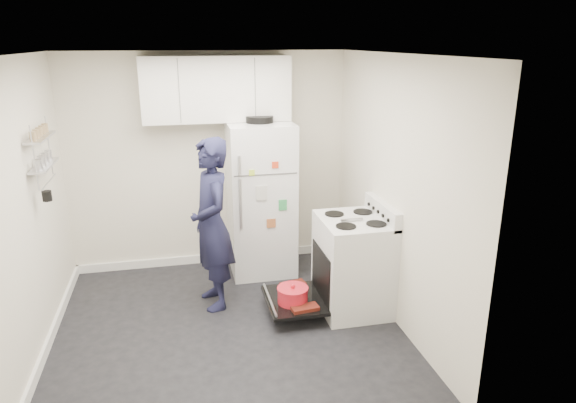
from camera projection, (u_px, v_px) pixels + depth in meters
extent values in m
cube|color=black|center=(228.00, 329.00, 4.85)|extent=(3.20, 3.20, 0.01)
cube|color=white|center=(217.00, 54.00, 4.09)|extent=(3.20, 3.20, 0.01)
cube|color=beige|center=(210.00, 162.00, 5.96)|extent=(3.20, 0.01, 2.50)
cube|color=beige|center=(250.00, 285.00, 2.98)|extent=(3.20, 0.01, 2.50)
cube|color=beige|center=(25.00, 216.00, 4.14)|extent=(0.01, 3.20, 2.50)
cube|color=beige|center=(394.00, 192.00, 4.80)|extent=(0.01, 3.20, 2.50)
cube|color=white|center=(48.00, 345.00, 4.50)|extent=(0.03, 3.20, 0.10)
cube|color=white|center=(214.00, 258.00, 6.31)|extent=(3.20, 0.03, 0.10)
cube|color=silver|center=(353.00, 266.00, 5.11)|extent=(0.65, 0.76, 0.92)
cube|color=black|center=(346.00, 272.00, 5.12)|extent=(0.53, 0.60, 0.52)
cube|color=orange|center=(371.00, 269.00, 5.17)|extent=(0.02, 0.56, 0.46)
cylinder|color=black|center=(350.00, 287.00, 5.18)|extent=(0.34, 0.34, 0.02)
cube|color=silver|center=(383.00, 211.00, 5.01)|extent=(0.08, 0.76, 0.18)
cube|color=silver|center=(355.00, 221.00, 4.97)|extent=(0.65, 0.76, 0.03)
cube|color=#B2B2B7|center=(352.00, 219.00, 4.90)|extent=(0.22, 0.03, 0.01)
cube|color=black|center=(294.00, 300.00, 5.08)|extent=(0.55, 0.70, 0.03)
cylinder|color=#B2B2B7|center=(270.00, 299.00, 5.02)|extent=(0.02, 0.66, 0.02)
cylinder|color=red|center=(293.00, 296.00, 4.99)|extent=(0.29, 0.29, 0.14)
cylinder|color=red|center=(293.00, 289.00, 4.97)|extent=(0.31, 0.31, 0.02)
sphere|color=red|center=(293.00, 286.00, 4.96)|extent=(0.04, 0.04, 0.04)
cube|color=maroon|center=(305.00, 308.00, 4.87)|extent=(0.27, 0.16, 0.04)
cube|color=maroon|center=(293.00, 284.00, 5.33)|extent=(0.28, 0.18, 0.04)
cube|color=white|center=(261.00, 199.00, 5.86)|extent=(0.72, 0.70, 1.75)
cube|color=#4C4C4C|center=(266.00, 175.00, 5.42)|extent=(0.68, 0.01, 0.01)
cube|color=#B2B2B7|center=(239.00, 165.00, 5.31)|extent=(0.03, 0.03, 0.20)
cube|color=#B2B2B7|center=(241.00, 204.00, 5.43)|extent=(0.03, 0.03, 0.55)
cylinder|color=black|center=(260.00, 119.00, 5.58)|extent=(0.30, 0.30, 0.07)
cube|color=#B66234|center=(271.00, 223.00, 5.59)|extent=(0.10, 0.01, 0.10)
cube|color=green|center=(283.00, 205.00, 5.56)|extent=(0.09, 0.01, 0.12)
cube|color=#D2F639|center=(252.00, 173.00, 5.37)|extent=(0.06, 0.01, 0.06)
cube|color=red|center=(275.00, 165.00, 5.40)|extent=(0.07, 0.01, 0.07)
cube|color=silver|center=(262.00, 193.00, 5.46)|extent=(0.12, 0.01, 0.16)
cube|color=silver|center=(216.00, 89.00, 5.57)|extent=(1.60, 0.33, 0.70)
cube|color=#B2B2B7|center=(40.00, 137.00, 4.46)|extent=(0.14, 0.60, 0.02)
cube|color=#B2B2B7|center=(44.00, 165.00, 4.53)|extent=(0.14, 0.60, 0.02)
cylinder|color=black|center=(47.00, 196.00, 4.44)|extent=(0.08, 0.08, 0.09)
imported|color=#171834|center=(212.00, 225.00, 5.07)|extent=(0.52, 0.70, 1.73)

